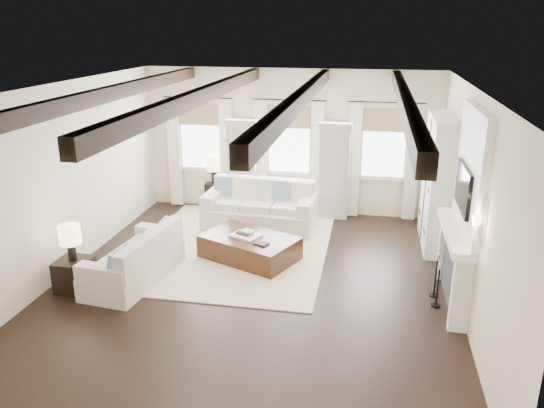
% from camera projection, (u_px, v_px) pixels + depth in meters
% --- Properties ---
extents(ground, '(7.50, 7.50, 0.00)m').
position_uv_depth(ground, '(253.00, 284.00, 8.78)').
color(ground, black).
rests_on(ground, ground).
extents(room_shell, '(6.54, 7.54, 3.22)m').
position_uv_depth(room_shell, '(307.00, 162.00, 8.87)').
color(room_shell, '#ECE1C5').
rests_on(room_shell, ground).
extents(area_rug, '(3.55, 4.38, 0.02)m').
position_uv_depth(area_rug, '(234.00, 247.00, 10.22)').
color(area_rug, beige).
rests_on(area_rug, ground).
extents(sofa_back, '(2.36, 1.18, 0.99)m').
position_uv_depth(sofa_back, '(261.00, 209.00, 11.16)').
color(sofa_back, silver).
rests_on(sofa_back, ground).
extents(sofa_left, '(1.13, 2.08, 0.85)m').
position_uv_depth(sofa_left, '(137.00, 261.00, 8.84)').
color(sofa_left, silver).
rests_on(sofa_left, ground).
extents(ottoman, '(1.93, 1.61, 0.44)m').
position_uv_depth(ottoman, '(250.00, 248.00, 9.67)').
color(ottoman, black).
rests_on(ottoman, ground).
extents(tray, '(0.61, 0.55, 0.04)m').
position_uv_depth(tray, '(246.00, 236.00, 9.59)').
color(tray, white).
rests_on(tray, ottoman).
extents(book_lower, '(0.32, 0.29, 0.04)m').
position_uv_depth(book_lower, '(245.00, 233.00, 9.62)').
color(book_lower, '#262628').
rests_on(book_lower, tray).
extents(book_upper, '(0.27, 0.24, 0.03)m').
position_uv_depth(book_upper, '(248.00, 231.00, 9.60)').
color(book_upper, beige).
rests_on(book_upper, book_lower).
extents(book_loose, '(0.29, 0.26, 0.03)m').
position_uv_depth(book_loose, '(261.00, 244.00, 9.26)').
color(book_loose, '#262628').
rests_on(book_loose, ottoman).
extents(side_table_front, '(0.52, 0.52, 0.52)m').
position_uv_depth(side_table_front, '(75.00, 275.00, 8.53)').
color(side_table_front, black).
rests_on(side_table_front, ground).
extents(lamp_front, '(0.34, 0.34, 0.59)m').
position_uv_depth(lamp_front, '(70.00, 237.00, 8.31)').
color(lamp_front, black).
rests_on(lamp_front, side_table_front).
extents(side_table_back, '(0.39, 0.39, 0.59)m').
position_uv_depth(side_table_back, '(215.00, 194.00, 12.43)').
color(side_table_back, black).
rests_on(side_table_back, ground).
extents(lamp_back, '(0.35, 0.35, 0.61)m').
position_uv_depth(lamp_back, '(214.00, 165.00, 12.21)').
color(lamp_back, black).
rests_on(lamp_back, side_table_back).
extents(candlestick_near, '(0.14, 0.14, 0.71)m').
position_uv_depth(candlestick_near, '(438.00, 289.00, 8.01)').
color(candlestick_near, black).
rests_on(candlestick_near, ground).
extents(candlestick_far, '(0.14, 0.14, 0.71)m').
position_uv_depth(candlestick_far, '(435.00, 279.00, 8.31)').
color(candlestick_far, black).
rests_on(candlestick_far, ground).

